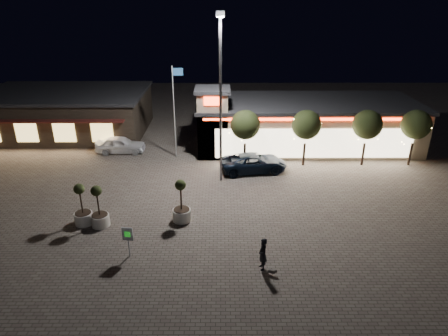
{
  "coord_description": "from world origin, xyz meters",
  "views": [
    {
      "loc": [
        2.11,
        -20.21,
        13.41
      ],
      "look_at": [
        2.24,
        6.0,
        1.92
      ],
      "focal_mm": 32.0,
      "sensor_mm": 36.0,
      "label": 1
    }
  ],
  "objects_px": {
    "valet_sign": "(128,236)",
    "white_sedan": "(120,145)",
    "pedestrian": "(263,254)",
    "pickup_truck": "(254,163)",
    "planter_mid": "(99,214)",
    "planter_left": "(83,212)"
  },
  "relations": [
    {
      "from": "planter_mid",
      "to": "white_sedan",
      "type": "bearing_deg",
      "value": 97.43
    },
    {
      "from": "pickup_truck",
      "to": "pedestrian",
      "type": "height_order",
      "value": "pedestrian"
    },
    {
      "from": "valet_sign",
      "to": "white_sedan",
      "type": "bearing_deg",
      "value": 104.65
    },
    {
      "from": "pickup_truck",
      "to": "white_sedan",
      "type": "bearing_deg",
      "value": 61.51
    },
    {
      "from": "white_sedan",
      "to": "pickup_truck",
      "type": "bearing_deg",
      "value": -110.69
    },
    {
      "from": "planter_left",
      "to": "planter_mid",
      "type": "relative_size",
      "value": 1.01
    },
    {
      "from": "white_sedan",
      "to": "planter_mid",
      "type": "distance_m",
      "value": 12.72
    },
    {
      "from": "pedestrian",
      "to": "white_sedan",
      "type": "bearing_deg",
      "value": -157.15
    },
    {
      "from": "pickup_truck",
      "to": "valet_sign",
      "type": "height_order",
      "value": "valet_sign"
    },
    {
      "from": "planter_left",
      "to": "planter_mid",
      "type": "height_order",
      "value": "planter_left"
    },
    {
      "from": "white_sedan",
      "to": "pedestrian",
      "type": "xyz_separation_m",
      "value": [
        11.4,
        -16.93,
        0.15
      ]
    },
    {
      "from": "white_sedan",
      "to": "pedestrian",
      "type": "height_order",
      "value": "pedestrian"
    },
    {
      "from": "white_sedan",
      "to": "pedestrian",
      "type": "distance_m",
      "value": 20.42
    },
    {
      "from": "pickup_truck",
      "to": "valet_sign",
      "type": "distance_m",
      "value": 13.93
    },
    {
      "from": "white_sedan",
      "to": "valet_sign",
      "type": "xyz_separation_m",
      "value": [
        4.14,
        -15.84,
        0.54
      ]
    },
    {
      "from": "pedestrian",
      "to": "valet_sign",
      "type": "distance_m",
      "value": 7.35
    },
    {
      "from": "pickup_truck",
      "to": "planter_mid",
      "type": "relative_size",
      "value": 1.93
    },
    {
      "from": "pickup_truck",
      "to": "planter_left",
      "type": "height_order",
      "value": "planter_left"
    },
    {
      "from": "pickup_truck",
      "to": "pedestrian",
      "type": "xyz_separation_m",
      "value": [
        -0.47,
        -12.67,
        0.17
      ]
    },
    {
      "from": "planter_mid",
      "to": "valet_sign",
      "type": "distance_m",
      "value": 4.1
    },
    {
      "from": "pedestrian",
      "to": "planter_left",
      "type": "bearing_deg",
      "value": -123.85
    },
    {
      "from": "planter_left",
      "to": "valet_sign",
      "type": "height_order",
      "value": "planter_left"
    }
  ]
}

